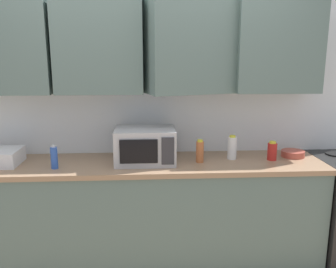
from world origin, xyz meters
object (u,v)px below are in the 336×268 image
Objects in this scene: microwave at (145,145)px; bottle_white_jar at (232,148)px; bottle_red_sauce at (272,151)px; bottle_spice_jar at (200,151)px; bowl_ceramic_small at (293,154)px; bottle_blue_cleaner at (54,158)px.

microwave is 2.38× the size of bottle_white_jar.
microwave is 3.01× the size of bottle_red_sauce.
bottle_red_sauce is (0.33, -0.05, -0.02)m from bottle_white_jar.
bottle_spice_jar is at bearing -164.87° from bottle_white_jar.
bottle_red_sauce is 0.81× the size of bowl_ceramic_small.
bottle_white_jar is (0.28, 0.08, 0.01)m from bottle_spice_jar.
microwave reaches higher than bottle_spice_jar.
microwave reaches higher than bottle_blue_cleaner.
bottle_blue_cleaner is 1.43m from bottle_white_jar.
bottle_red_sauce is (0.61, 0.03, -0.01)m from bottle_spice_jar.
bottle_white_jar is at bearing 4.11° from microwave.
microwave reaches higher than bowl_ceramic_small.
bowl_ceramic_small is at bearing 21.67° from bottle_red_sauce.
bottle_red_sauce is 0.24m from bowl_ceramic_small.
microwave is 2.61× the size of bottle_blue_cleaner.
microwave is 0.71m from bottle_blue_cleaner.
bottle_spice_jar is (0.44, -0.02, -0.05)m from microwave.
microwave is at bearing -179.91° from bottle_red_sauce.
bottle_white_jar is (0.72, 0.05, -0.04)m from microwave.
bottle_blue_cleaner is 0.91× the size of bottle_white_jar.
bottle_spice_jar is 1.18× the size of bottle_red_sauce.
bottle_white_jar is at bearing -176.31° from bowl_ceramic_small.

